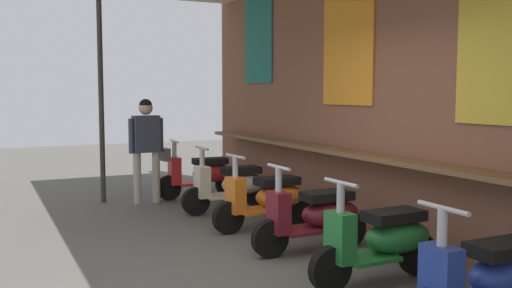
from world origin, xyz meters
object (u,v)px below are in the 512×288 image
scooter_orange (269,198)px  scooter_green (383,240)px  scooter_maroon (317,216)px  scooter_cream (234,185)px  scooter_blue (492,279)px  scooter_red (203,174)px  shopper_with_handbag (147,140)px

scooter_orange → scooter_green: same height
scooter_maroon → scooter_green: same height
scooter_cream → scooter_green: bearing=89.9°
scooter_maroon → scooter_green: size_ratio=1.00×
scooter_orange → scooter_blue: (3.49, 0.00, 0.00)m
scooter_cream → scooter_blue: bearing=89.9°
scooter_maroon → scooter_green: 1.12m
scooter_red → scooter_orange: same height
scooter_red → scooter_green: 4.64m
scooter_cream → scooter_maroon: 2.28m
scooter_blue → scooter_red: bearing=-89.6°
scooter_maroon → shopper_with_handbag: (-3.47, -0.94, 0.60)m
scooter_maroon → shopper_with_handbag: 3.64m
shopper_with_handbag → scooter_red: bearing=-92.5°
scooter_green → scooter_blue: bearing=88.5°
scooter_red → scooter_orange: bearing=93.5°
scooter_red → scooter_blue: bearing=93.5°
scooter_red → scooter_maroon: size_ratio=1.00×
scooter_cream → scooter_blue: 4.62m
scooter_red → scooter_blue: 5.86m
shopper_with_handbag → scooter_maroon: bearing=-170.4°
scooter_red → scooter_green: same height
scooter_cream → scooter_orange: (1.12, -0.00, 0.00)m
scooter_blue → shopper_with_handbag: size_ratio=0.86×
scooter_red → scooter_blue: size_ratio=1.00×
scooter_red → shopper_with_handbag: 1.12m
shopper_with_handbag → scooter_orange: bearing=-163.4°
scooter_cream → scooter_green: (3.40, -0.00, 0.00)m
scooter_cream → scooter_maroon: same height
scooter_red → shopper_with_handbag: bearing=6.6°
scooter_maroon → scooter_blue: (2.34, -0.00, 0.00)m
scooter_cream → scooter_orange: 1.12m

